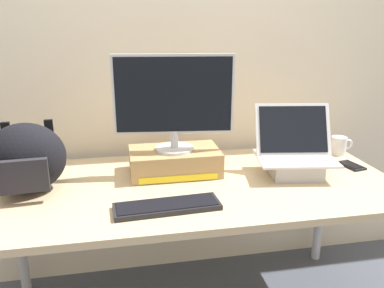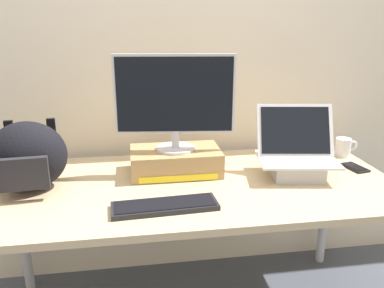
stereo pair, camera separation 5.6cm
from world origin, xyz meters
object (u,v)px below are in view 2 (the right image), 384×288
at_px(external_keyboard, 165,206).
at_px(coffee_mug, 343,147).
at_px(messenger_backpack, 28,156).
at_px(cell_phone, 355,167).
at_px(desktop_monitor, 175,100).
at_px(open_laptop, 296,161).
at_px(toner_box_yellow, 176,161).

bearing_deg(external_keyboard, coffee_mug, 21.84).
distance_m(messenger_backpack, cell_phone, 1.50).
distance_m(desktop_monitor, coffee_mug, 0.96).
relative_size(open_laptop, external_keyboard, 0.93).
distance_m(toner_box_yellow, open_laptop, 0.56).
xyz_separation_m(toner_box_yellow, open_laptop, (0.54, -0.12, 0.01)).
xyz_separation_m(desktop_monitor, messenger_backpack, (-0.63, -0.09, -0.20)).
xyz_separation_m(toner_box_yellow, cell_phone, (0.86, -0.08, -0.05)).
bearing_deg(cell_phone, desktop_monitor, 163.00).
bearing_deg(desktop_monitor, toner_box_yellow, 87.54).
xyz_separation_m(open_laptop, messenger_backpack, (-1.17, 0.03, 0.08)).
distance_m(external_keyboard, cell_phone, 0.99).
bearing_deg(external_keyboard, toner_box_yellow, 73.68).
xyz_separation_m(external_keyboard, messenger_backpack, (-0.55, 0.27, 0.13)).
bearing_deg(toner_box_yellow, desktop_monitor, -99.33).
bearing_deg(toner_box_yellow, open_laptop, -12.70).
relative_size(desktop_monitor, coffee_mug, 4.42).
height_order(coffee_mug, cell_phone, coffee_mug).
bearing_deg(desktop_monitor, external_keyboard, -95.99).
height_order(desktop_monitor, open_laptop, desktop_monitor).
xyz_separation_m(desktop_monitor, cell_phone, (0.86, -0.08, -0.34)).
bearing_deg(messenger_backpack, external_keyboard, -30.60).
xyz_separation_m(coffee_mug, cell_phone, (-0.04, -0.18, -0.04)).
relative_size(toner_box_yellow, open_laptop, 1.08).
bearing_deg(cell_phone, toner_box_yellow, 162.92).
height_order(open_laptop, cell_phone, open_laptop).
height_order(toner_box_yellow, external_keyboard, toner_box_yellow).
distance_m(external_keyboard, messenger_backpack, 0.63).
bearing_deg(toner_box_yellow, external_keyboard, -102.84).
relative_size(toner_box_yellow, external_keyboard, 1.00).
xyz_separation_m(desktop_monitor, coffee_mug, (0.90, 0.10, -0.30)).
bearing_deg(toner_box_yellow, cell_phone, -5.49).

